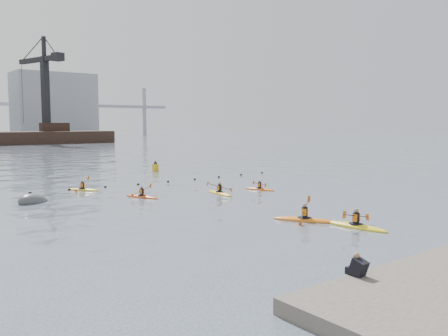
{
  "coord_description": "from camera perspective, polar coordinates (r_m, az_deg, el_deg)",
  "views": [
    {
      "loc": [
        -18.04,
        -15.02,
        5.48
      ],
      "look_at": [
        -1.29,
        6.89,
        2.8
      ],
      "focal_mm": 38.0,
      "sensor_mm": 36.0,
      "label": 1
    }
  ],
  "objects": [
    {
      "name": "kayaker_4",
      "position": [
        38.57,
        4.3,
        -2.51
      ],
      "size": [
        1.87,
        2.87,
        0.94
      ],
      "rotation": [
        0.0,
        0.0,
        3.42
      ],
      "color": "orange",
      "rests_on": "ground"
    },
    {
      "name": "nav_buoy",
      "position": [
        53.66,
        -8.26,
        0.07
      ],
      "size": [
        0.75,
        0.75,
        1.36
      ],
      "color": "gold",
      "rests_on": "ground"
    },
    {
      "name": "ground",
      "position": [
        24.11,
        12.59,
        -7.72
      ],
      "size": [
        400.0,
        400.0,
        0.0
      ],
      "primitive_type": "plane",
      "color": "#3A4455",
      "rests_on": "ground"
    },
    {
      "name": "kayaker_5",
      "position": [
        39.79,
        -16.66,
        -2.47
      ],
      "size": [
        2.25,
        2.69,
        1.16
      ],
      "rotation": [
        0.0,
        0.0,
        0.65
      ],
      "color": "yellow",
      "rests_on": "ground"
    },
    {
      "name": "kayaker_0",
      "position": [
        26.81,
        9.67,
        -6.09
      ],
      "size": [
        2.45,
        3.43,
        1.38
      ],
      "rotation": [
        0.0,
        0.0,
        0.54
      ],
      "color": "orange",
      "rests_on": "ground"
    },
    {
      "name": "float_line",
      "position": [
        41.81,
        -12.27,
        -2.07
      ],
      "size": [
        33.24,
        0.73,
        0.24
      ],
      "color": "black",
      "rests_on": "ground"
    },
    {
      "name": "kayaker_3",
      "position": [
        36.23,
        -0.54,
        -2.99
      ],
      "size": [
        2.25,
        3.34,
        1.18
      ],
      "rotation": [
        0.0,
        0.0,
        -0.1
      ],
      "color": "gold",
      "rests_on": "ground"
    },
    {
      "name": "kayaker_2",
      "position": [
        35.1,
        -9.86,
        -3.36
      ],
      "size": [
        1.98,
        3.06,
        1.03
      ],
      "rotation": [
        0.0,
        0.0,
        0.35
      ],
      "color": "#C84412",
      "rests_on": "ground"
    },
    {
      "name": "kayaker_1",
      "position": [
        25.78,
        15.59,
        -6.68
      ],
      "size": [
        2.42,
        3.66,
        1.17
      ],
      "rotation": [
        0.0,
        0.0,
        0.11
      ],
      "color": "yellow",
      "rests_on": "ground"
    },
    {
      "name": "mooring_buoy",
      "position": [
        35.01,
        -21.93,
        -3.86
      ],
      "size": [
        3.01,
        2.57,
        1.7
      ],
      "primitive_type": "ellipsoid",
      "rotation": [
        0.0,
        0.21,
        0.52
      ],
      "color": "#3D4042",
      "rests_on": "ground"
    }
  ]
}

